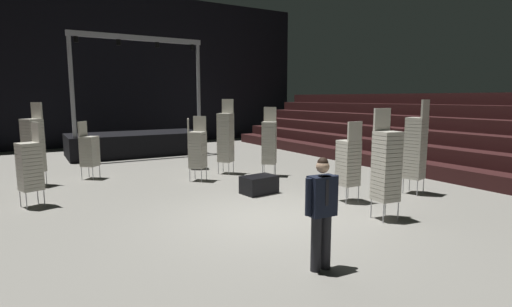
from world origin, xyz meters
name	(u,v)px	position (x,y,z in m)	size (l,w,h in m)	color
ground_plane	(265,220)	(0.00, 0.00, -0.05)	(22.00, 30.00, 0.10)	gray
arena_end_wall	(114,69)	(0.00, 15.00, 4.00)	(22.00, 0.30, 8.00)	black
bleacher_bank_right	(466,132)	(8.75, 1.00, 1.35)	(4.50, 24.00, 2.70)	black
stage_riser	(136,141)	(0.00, 10.86, 0.58)	(5.67, 2.73, 5.02)	black
man_with_tie	(322,207)	(-0.63, -2.57, 0.95)	(0.57, 0.25, 1.68)	black
chair_stack_front_left	(89,150)	(-2.56, 6.21, 0.90)	(0.62, 0.62, 1.79)	#B2B5BA
chair_stack_front_right	(386,165)	(2.10, -1.35, 1.15)	(0.49, 0.49, 2.31)	#B2B5BA
chair_stack_mid_left	(226,137)	(1.47, 4.82, 1.24)	(0.62, 0.62, 2.48)	#B2B5BA
chair_stack_mid_right	(33,145)	(-4.06, 5.97, 1.19)	(0.62, 0.62, 2.39)	#B2B5BA
chair_stack_mid_centre	(194,144)	(0.89, 6.18, 0.90)	(0.56, 0.56, 1.79)	#B2B5BA
chair_stack_rear_left	(416,147)	(4.53, -0.20, 1.24)	(0.53, 0.53, 2.48)	#B2B5BA
chair_stack_rear_right	(30,165)	(-4.20, 3.46, 0.98)	(0.56, 0.56, 1.96)	#B2B5BA
chair_stack_rear_centre	(269,142)	(2.51, 3.75, 1.11)	(0.62, 0.62, 2.22)	#B2B5BA
chair_stack_aisle_left	(348,162)	(2.44, 0.09, 0.98)	(0.46, 0.46, 1.96)	#B2B5BA
chair_stack_aisle_right	(198,149)	(0.23, 4.21, 0.98)	(0.62, 0.62, 1.96)	#B2B5BA
equipment_road_case	(259,185)	(1.00, 1.89, 0.23)	(0.90, 0.60, 0.47)	black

